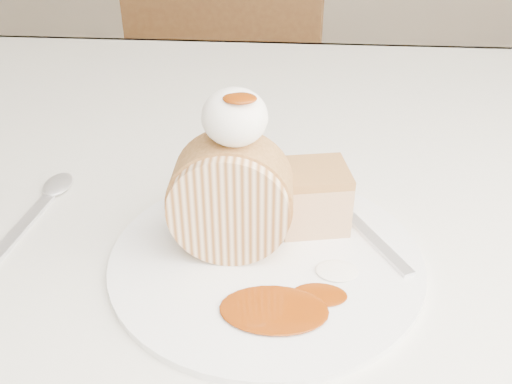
{
  "coord_description": "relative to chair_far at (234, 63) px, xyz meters",
  "views": [
    {
      "loc": [
        0.07,
        -0.4,
        1.08
      ],
      "look_at": [
        0.04,
        0.02,
        0.82
      ],
      "focal_mm": 40.0,
      "sensor_mm": 36.0,
      "label": 1
    }
  ],
  "objects": [
    {
      "name": "table",
      "position": [
        0.1,
        -0.83,
        0.09
      ],
      "size": [
        1.4,
        0.9,
        0.75
      ],
      "color": "silver",
      "rests_on": "ground"
    },
    {
      "name": "chair_far",
      "position": [
        0.0,
        0.0,
        0.0
      ],
      "size": [
        0.54,
        0.54,
        1.0
      ],
      "rotation": [
        0.0,
        0.0,
        2.99
      ],
      "color": "brown",
      "rests_on": "ground"
    },
    {
      "name": "plate",
      "position": [
        0.14,
        -1.03,
        0.18
      ],
      "size": [
        0.33,
        0.33,
        0.01
      ],
      "primitive_type": "cylinder",
      "rotation": [
        0.0,
        0.0,
        0.19
      ],
      "color": "white",
      "rests_on": "table"
    },
    {
      "name": "roulade_slice",
      "position": [
        0.11,
        -1.02,
        0.24
      ],
      "size": [
        0.11,
        0.06,
        0.1
      ],
      "primitive_type": "cylinder",
      "rotation": [
        1.57,
        0.0,
        0.02
      ],
      "color": "beige",
      "rests_on": "plate"
    },
    {
      "name": "cake_chunk",
      "position": [
        0.18,
        -0.97,
        0.21
      ],
      "size": [
        0.07,
        0.07,
        0.05
      ],
      "primitive_type": "cube",
      "rotation": [
        0.0,
        0.0,
        0.19
      ],
      "color": "#B17C43",
      "rests_on": "plate"
    },
    {
      "name": "whipped_cream",
      "position": [
        0.12,
        -1.01,
        0.32
      ],
      "size": [
        0.05,
        0.05,
        0.05
      ],
      "primitive_type": "ellipsoid",
      "color": "white",
      "rests_on": "roulade_slice"
    },
    {
      "name": "caramel_drizzle",
      "position": [
        0.12,
        -1.02,
        0.34
      ],
      "size": [
        0.03,
        0.02,
        0.01
      ],
      "primitive_type": "ellipsoid",
      "color": "#742A04",
      "rests_on": "whipped_cream"
    },
    {
      "name": "caramel_pool",
      "position": [
        0.15,
        -1.1,
        0.19
      ],
      "size": [
        0.1,
        0.07,
        0.0
      ],
      "primitive_type": null,
      "rotation": [
        0.0,
        0.0,
        0.19
      ],
      "color": "#742A04",
      "rests_on": "plate"
    },
    {
      "name": "fork",
      "position": [
        0.24,
        -0.99,
        0.19
      ],
      "size": [
        0.1,
        0.16,
        0.0
      ],
      "primitive_type": "cube",
      "rotation": [
        0.0,
        0.0,
        0.49
      ],
      "color": "silver",
      "rests_on": "plate"
    },
    {
      "name": "spoon",
      "position": [
        -0.1,
        -1.01,
        0.18
      ],
      "size": [
        0.04,
        0.18,
        0.0
      ],
      "primitive_type": "cube",
      "rotation": [
        0.0,
        0.0,
        -0.09
      ],
      "color": "silver",
      "rests_on": "table"
    }
  ]
}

